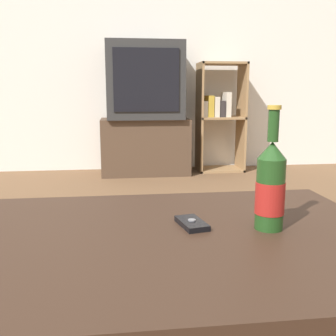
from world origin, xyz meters
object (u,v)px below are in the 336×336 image
Objects in this scene: tv_stand at (145,146)px; beer_bottle at (270,187)px; bookshelf at (219,114)px; cell_phone at (192,223)px; television at (145,81)px.

beer_bottle reaches higher than tv_stand.
beer_bottle is (0.12, -2.74, 0.27)m from tv_stand.
bookshelf is at bearing 78.07° from beer_bottle.
cell_phone is at bearing 167.26° from beer_bottle.
bookshelf is 8.90× the size of cell_phone.
bookshelf reaches higher than tv_stand.
television reaches higher than beer_bottle.
tv_stand is 2.67× the size of beer_bottle.
tv_stand is 0.77m from bookshelf.
television is 0.66× the size of bookshelf.
beer_bottle is at bearing -101.93° from bookshelf.
tv_stand is at bearing 90.00° from television.
tv_stand reaches higher than cell_phone.
television reaches higher than bookshelf.
beer_bottle is 0.21m from cell_phone.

